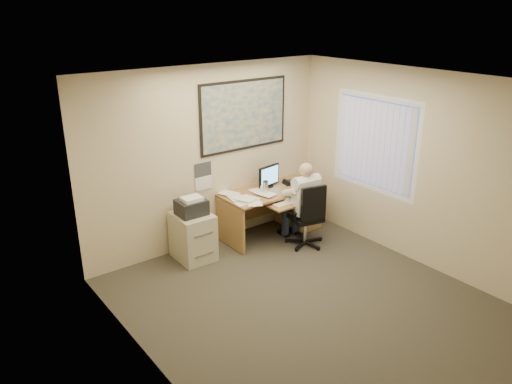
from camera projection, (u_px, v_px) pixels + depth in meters
room_shell at (313, 203)px, 5.66m from camera, size 4.00×4.50×2.70m
desk at (286, 203)px, 8.09m from camera, size 1.60×0.97×1.09m
world_map at (244, 115)px, 7.50m from camera, size 1.56×0.03×1.06m
wall_calendar at (203, 176)px, 7.37m from camera, size 0.28×0.01×0.42m
window_blinds at (374, 144)px, 7.30m from camera, size 0.06×1.40×1.30m
filing_cabinet at (193, 232)px, 7.13m from camera, size 0.50×0.60×0.96m
office_chair at (308, 227)px, 7.56m from camera, size 0.73×0.73×1.01m
person at (305, 204)px, 7.48m from camera, size 0.62×0.83×1.30m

